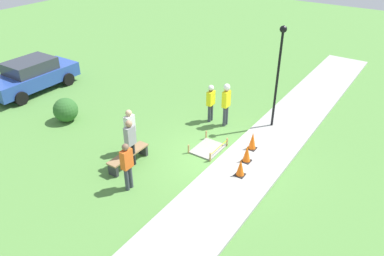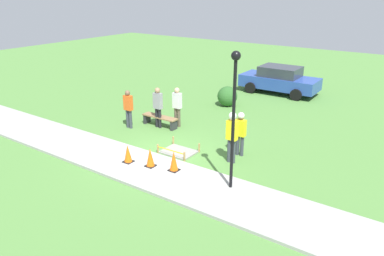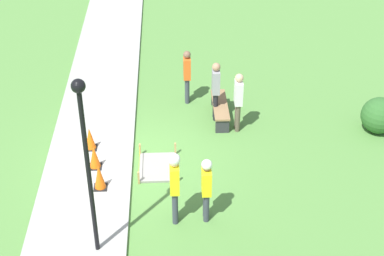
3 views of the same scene
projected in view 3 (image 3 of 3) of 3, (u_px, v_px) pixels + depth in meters
name	position (u px, v px, depth m)	size (l,w,h in m)	color
ground_plane	(133.00, 163.00, 16.03)	(60.00, 60.00, 0.00)	#51843D
sidewalk	(89.00, 162.00, 15.96)	(28.00, 2.34, 0.10)	#9E9E99
wet_concrete_patch	(158.00, 167.00, 15.80)	(1.32, 1.03, 0.37)	gray
traffic_cone_near_patch	(90.00, 138.00, 16.25)	(0.34, 0.34, 0.66)	black
traffic_cone_far_patch	(94.00, 157.00, 15.52)	(0.34, 0.34, 0.68)	black
traffic_cone_sidewalk_edge	(99.00, 177.00, 14.78)	(0.34, 0.34, 0.71)	black
park_bench	(220.00, 108.00, 17.78)	(1.79, 0.44, 0.49)	#2D2D33
worker_supervisor	(206.00, 185.00, 13.60)	(0.40, 0.25, 1.72)	#383D47
worker_assistant	(175.00, 181.00, 13.44)	(0.40, 0.28, 1.94)	#383D47
bystander_in_orange_shirt	(187.00, 73.00, 18.24)	(0.40, 0.23, 1.77)	#383D47
bystander_in_gray_shirt	(238.00, 98.00, 16.85)	(0.40, 0.24, 1.84)	brown
bystander_in_white_shirt	(216.00, 87.00, 17.35)	(0.40, 0.25, 1.87)	black
lamppost_near	(86.00, 147.00, 11.64)	(0.28, 0.28, 4.29)	black
shrub_rounded_near	(379.00, 115.00, 17.06)	(1.07, 1.07, 1.07)	#2D6028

